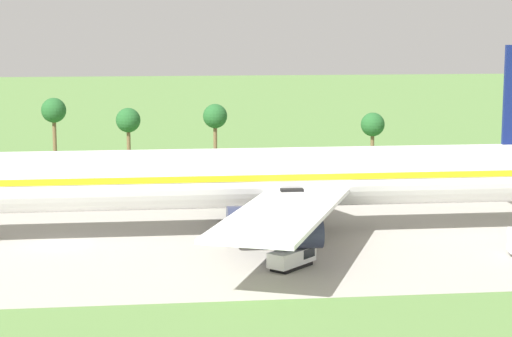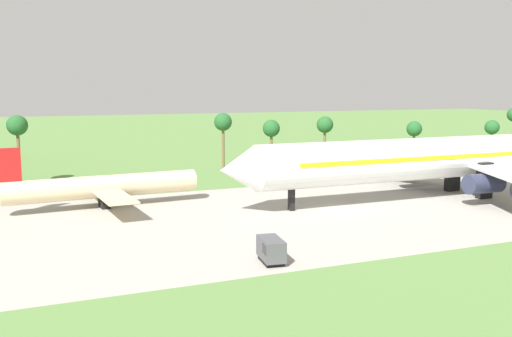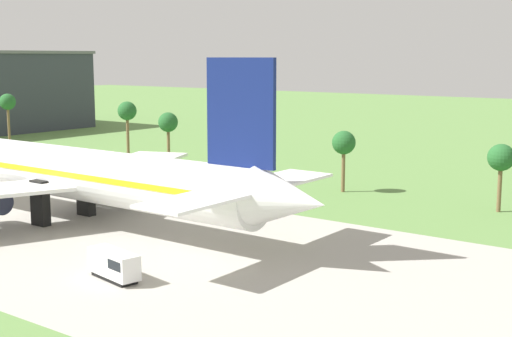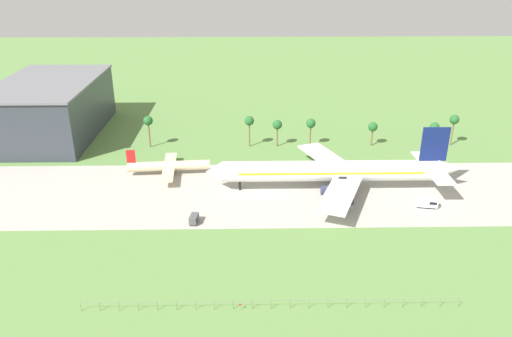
{
  "view_description": "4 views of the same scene",
  "coord_description": "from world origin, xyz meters",
  "views": [
    {
      "loc": [
        9.49,
        -95.87,
        22.99
      ],
      "look_at": [
        21.03,
        2.16,
        7.26
      ],
      "focal_mm": 65.0,
      "sensor_mm": 36.0,
      "label": 1
    },
    {
      "loc": [
        -42.07,
        -68.13,
        17.07
      ],
      "look_at": [
        -12.61,
        2.16,
        6.26
      ],
      "focal_mm": 40.0,
      "sensor_mm": 36.0,
      "label": 2
    },
    {
      "loc": [
        96.5,
        -54.09,
        20.55
      ],
      "look_at": [
        54.68,
        2.16,
        9.48
      ],
      "focal_mm": 50.0,
      "sensor_mm": 36.0,
      "label": 3
    },
    {
      "loc": [
        -4.75,
        -139.54,
        69.93
      ],
      "look_at": [
        -2.08,
        5.0,
        6.0
      ],
      "focal_mm": 35.0,
      "sensor_mm": 36.0,
      "label": 4
    }
  ],
  "objects": [
    {
      "name": "taxiway_strip",
      "position": [
        0.0,
        0.0,
        0.01
      ],
      "size": [
        320.0,
        44.0,
        0.02
      ],
      "color": "#A8A399",
      "rests_on": "ground_plane"
    },
    {
      "name": "regional_aircraft",
      "position": [
        -31.26,
        14.35,
        3.03
      ],
      "size": [
        27.38,
        24.71,
        9.21
      ],
      "color": "beige",
      "rests_on": "ground_plane"
    },
    {
      "name": "baggage_tug",
      "position": [
        47.99,
        -10.75,
        1.46
      ],
      "size": [
        6.41,
        3.11,
        2.73
      ],
      "color": "black",
      "rests_on": "ground_plane"
    },
    {
      "name": "no_stopping_sign",
      "position": [
        -6.52,
        -55.31,
        1.05
      ],
      "size": [
        0.44,
        0.08,
        1.68
      ],
      "color": "gray",
      "rests_on": "ground_plane"
    },
    {
      "name": "terminal_building",
      "position": [
        -84.0,
        55.28,
        11.04
      ],
      "size": [
        36.72,
        61.2,
        22.05
      ],
      "color": "#333842",
      "rests_on": "ground_plane"
    },
    {
      "name": "perimeter_fence",
      "position": [
        0.0,
        -55.0,
        1.45
      ],
      "size": [
        80.1,
        0.1,
        2.1
      ],
      "color": "slate",
      "rests_on": "ground_plane"
    },
    {
      "name": "fuel_truck",
      "position": [
        -19.74,
        -18.77,
        1.31
      ],
      "size": [
        2.54,
        4.26,
        2.43
      ],
      "color": "black",
      "rests_on": "ground_plane"
    },
    {
      "name": "jet_airliner",
      "position": [
        22.78,
        2.16,
        6.21
      ],
      "size": [
        80.5,
        54.55,
        20.44
      ],
      "color": "white",
      "rests_on": "ground_plane"
    },
    {
      "name": "palm_tree_row",
      "position": [
        23.32,
        39.92,
        8.89
      ],
      "size": [
        119.86,
        3.6,
        12.38
      ],
      "color": "brown",
      "rests_on": "ground_plane"
    },
    {
      "name": "catering_van",
      "position": [
        22.88,
        -12.11,
        1.0
      ],
      "size": [
        5.11,
        5.15,
        1.81
      ],
      "color": "black",
      "rests_on": "ground_plane"
    },
    {
      "name": "ground_plane",
      "position": [
        0.0,
        0.0,
        0.0
      ],
      "size": [
        600.0,
        600.0,
        0.0
      ],
      "primitive_type": "plane",
      "color": "#5B8442"
    }
  ]
}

